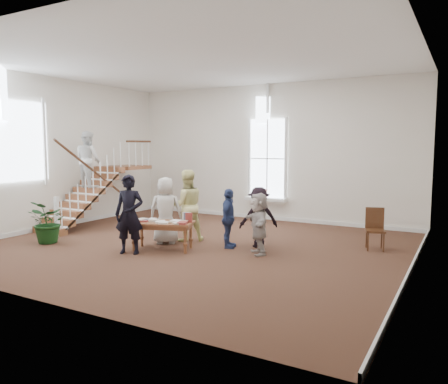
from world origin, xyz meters
The scene contains 12 objects.
ground centered at (0.00, 0.00, 0.00)m, with size 10.00×10.00×0.00m, color #482A1C.
room_shell centered at (0.00, 4.39, 0.40)m, with size 10.49×10.00×10.00m.
staircase centered at (-4.34, 0.75, 1.62)m, with size 1.10×4.10×2.92m.
library_table centered at (-0.41, -0.75, 0.60)m, with size 1.61×1.16×0.74m.
police_officer centered at (-0.88, -1.40, 0.91)m, with size 0.67×0.44×1.83m, color black.
elderly_woman centered at (-0.78, -0.15, 0.85)m, with size 0.83×0.54×1.70m, color beige.
person_yellow centered at (-0.48, 0.35, 0.93)m, with size 0.91×0.71×1.86m, color #EFE895.
woman_cluster_a centered at (0.84, 0.20, 0.72)m, with size 0.85×0.35×1.45m, color navy.
woman_cluster_b centered at (1.44, 0.65, 0.74)m, with size 0.95×0.55×1.48m, color black.
woman_cluster_c centered at (1.74, 0.00, 0.71)m, with size 1.31×0.42×1.42m, color #B5A9A3.
floor_plant centered at (-3.40, -1.59, 0.55)m, with size 0.99×0.86×1.10m, color #103411.
side_chair centered at (3.98, 1.80, 0.56)m, with size 0.54×0.54×1.00m.
Camera 1 is at (5.84, -8.97, 2.49)m, focal length 35.00 mm.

